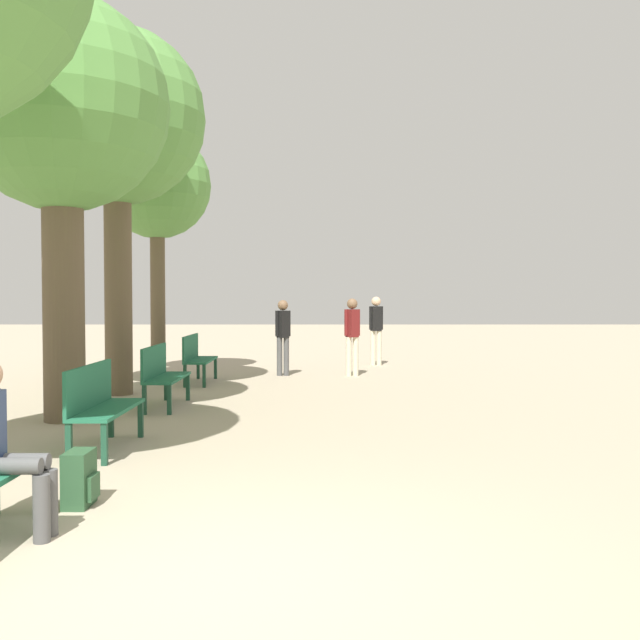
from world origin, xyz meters
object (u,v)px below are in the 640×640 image
at_px(pedestrian_far, 283,332).
at_px(bench_row_3, 196,355).
at_px(bench_row_2, 161,372).
at_px(person_seated, 4,442).
at_px(tree_row_1, 61,112).
at_px(tree_row_3, 157,188).
at_px(pedestrian_mid, 352,332).
at_px(tree_row_2, 117,121).
at_px(bench_row_1, 99,401).
at_px(pedestrian_near, 376,326).
at_px(backpack, 80,479).

bearing_deg(pedestrian_far, bench_row_3, -141.71).
xyz_separation_m(bench_row_2, person_seated, (0.24, -6.04, 0.13)).
relative_size(tree_row_1, tree_row_3, 1.09).
bearing_deg(person_seated, pedestrian_mid, 74.22).
distance_m(tree_row_1, tree_row_2, 2.71).
xyz_separation_m(bench_row_2, tree_row_2, (-1.06, 1.44, 4.21)).
xyz_separation_m(bench_row_1, tree_row_1, (-1.06, 1.89, 3.69)).
relative_size(bench_row_3, tree_row_3, 0.29).
relative_size(tree_row_2, pedestrian_near, 3.71).
distance_m(tree_row_2, tree_row_3, 3.11).
xyz_separation_m(bench_row_3, pedestrian_near, (3.87, 3.65, 0.43)).
height_order(bench_row_2, pedestrian_far, pedestrian_far).
distance_m(tree_row_2, pedestrian_near, 8.19).
xyz_separation_m(bench_row_2, backpack, (0.50, -5.25, -0.33)).
relative_size(bench_row_2, person_seated, 1.21).
height_order(backpack, pedestrian_far, pedestrian_far).
relative_size(bench_row_1, tree_row_3, 0.29).
xyz_separation_m(bench_row_2, tree_row_1, (-1.06, -1.22, 3.69)).
bearing_deg(pedestrian_near, person_seated, -105.86).
distance_m(tree_row_2, pedestrian_far, 5.57).
bearing_deg(backpack, bench_row_1, 103.22).
distance_m(tree_row_2, pedestrian_mid, 6.38).
bearing_deg(pedestrian_mid, pedestrian_far, 176.43).
bearing_deg(pedestrian_far, backpack, -96.84).
distance_m(bench_row_1, tree_row_1, 4.28).
bearing_deg(tree_row_2, tree_row_1, -90.00).
xyz_separation_m(bench_row_1, person_seated, (0.24, -2.92, 0.13)).
bearing_deg(tree_row_1, tree_row_3, 90.00).
height_order(person_seated, pedestrian_near, pedestrian_near).
bearing_deg(pedestrian_mid, tree_row_3, 178.08).
bearing_deg(bench_row_2, backpack, -84.54).
bearing_deg(bench_row_3, tree_row_2, -122.45).
bearing_deg(bench_row_1, backpack, -76.78).
bearing_deg(bench_row_2, tree_row_1, -131.10).
height_order(bench_row_1, pedestrian_mid, pedestrian_mid).
bearing_deg(tree_row_2, bench_row_2, -53.49).
bearing_deg(pedestrian_mid, tree_row_2, -145.63).
relative_size(bench_row_2, backpack, 3.40).
relative_size(tree_row_1, tree_row_2, 0.91).
distance_m(bench_row_1, backpack, 2.22).
xyz_separation_m(bench_row_1, pedestrian_near, (3.87, 9.88, 0.43)).
xyz_separation_m(bench_row_2, bench_row_3, (0.00, 3.11, 0.00)).
bearing_deg(person_seated, tree_row_1, 105.11).
height_order(tree_row_1, pedestrian_far, tree_row_1).
xyz_separation_m(tree_row_3, person_seated, (1.30, -10.51, -3.40)).
distance_m(bench_row_3, tree_row_1, 5.79).
xyz_separation_m(bench_row_1, pedestrian_far, (1.66, 7.54, 0.39)).
relative_size(bench_row_2, tree_row_3, 0.29).
height_order(pedestrian_mid, pedestrian_far, pedestrian_mid).
bearing_deg(tree_row_1, pedestrian_far, 64.22).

